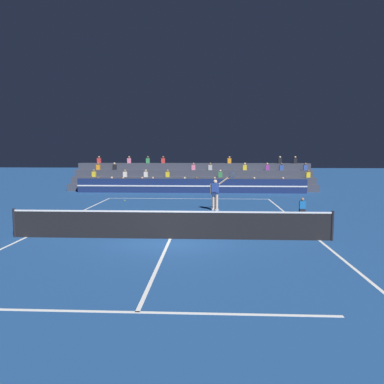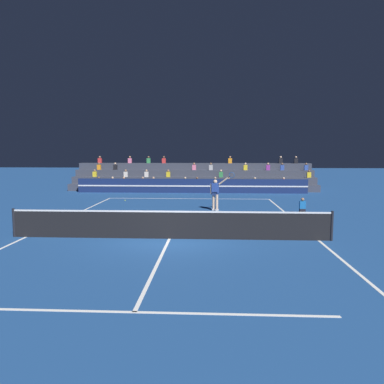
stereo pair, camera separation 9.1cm
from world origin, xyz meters
TOP-DOWN VIEW (x-y plane):
  - ground_plane at (0.00, 0.00)m, footprint 120.00×120.00m
  - court_lines at (0.00, 0.00)m, footprint 11.10×23.90m
  - tennis_net at (0.00, 0.00)m, footprint 12.00×0.10m
  - sponsor_banner_wall at (0.00, 15.51)m, footprint 18.00×0.26m
  - bleacher_stand at (-0.00, 18.68)m, footprint 20.46×3.80m
  - ball_kid_courtside at (6.32, 5.94)m, footprint 0.30×0.36m
  - tennis_player at (1.80, 6.80)m, footprint 1.37×0.59m
  - tennis_ball at (-4.12, 10.50)m, footprint 0.07×0.07m

SIDE VIEW (x-z plane):
  - ground_plane at x=0.00m, z-range 0.00..0.00m
  - court_lines at x=0.00m, z-range 0.00..0.01m
  - tennis_ball at x=-4.12m, z-range 0.00..0.07m
  - ball_kid_courtside at x=6.32m, z-range -0.09..0.75m
  - tennis_net at x=0.00m, z-range -0.01..1.09m
  - sponsor_banner_wall at x=0.00m, z-range 0.00..1.10m
  - bleacher_stand at x=0.00m, z-range -0.58..2.25m
  - tennis_player at x=1.80m, z-range -0.12..2.08m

